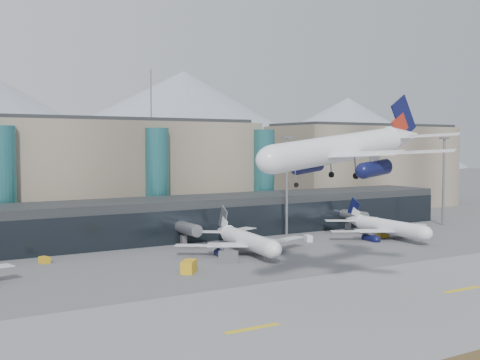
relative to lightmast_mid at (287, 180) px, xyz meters
name	(u,v)px	position (x,y,z in m)	size (l,w,h in m)	color
ground	(306,286)	(-30.00, -48.00, -14.42)	(900.00, 900.00, 0.00)	#515154
runway_strip	(370,307)	(-30.00, -63.00, -14.40)	(400.00, 40.00, 0.04)	slate
runway_markings	(370,307)	(-30.00, -63.00, -14.37)	(128.00, 1.00, 0.02)	gold
concourse	(165,219)	(-30.02, 9.73, -9.45)	(170.00, 27.00, 10.00)	black
terminal_main	(31,174)	(-55.00, 42.00, 1.03)	(130.00, 30.00, 31.00)	gray
terminal_east	(364,166)	(65.00, 42.00, 1.03)	(70.00, 30.00, 31.00)	gray
teal_towers	(85,181)	(-44.99, 26.01, -0.41)	(116.40, 19.40, 46.00)	#246367
mountain_ridge	(2,114)	(-14.03, 332.00, 31.33)	(910.00, 400.00, 110.00)	gray
lightmast_mid	(287,180)	(0.00, 0.00, 0.00)	(3.00, 1.20, 25.60)	slate
lightmast_right	(444,176)	(50.00, -8.00, 0.00)	(3.00, 1.20, 25.60)	slate
hero_jet	(353,140)	(-28.72, -57.54, 9.69)	(35.55, 35.70, 11.57)	white
jet_parked_mid	(242,234)	(-22.92, -15.70, -10.47)	(32.14, 32.09, 10.43)	white
jet_parked_right	(381,222)	(18.20, -15.69, -10.48)	(32.28, 31.56, 10.41)	white
veh_b	(45,260)	(-62.79, -6.00, -13.77)	(2.25, 1.39, 1.30)	gold
veh_c	(228,257)	(-31.10, -23.86, -13.33)	(3.92, 2.07, 2.18)	#4C4C51
veh_d	(308,238)	(-1.70, -11.47, -13.65)	(2.68, 1.44, 1.53)	silver
veh_e	(383,234)	(18.57, -15.93, -13.62)	(2.83, 1.60, 1.60)	gold
veh_h	(189,267)	(-42.21, -28.66, -13.28)	(4.12, 2.17, 2.28)	gold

